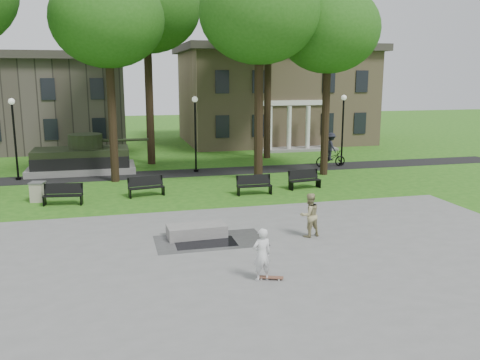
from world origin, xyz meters
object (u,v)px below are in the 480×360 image
at_px(skateboarder, 262,254).
at_px(cyclist, 331,153).
at_px(trash_bin, 38,192).
at_px(park_bench_0, 63,194).
at_px(concrete_block, 197,231).
at_px(friend_watching, 309,215).

xyz_separation_m(skateboarder, cyclist, (9.97, 17.34, 0.11)).
relative_size(cyclist, trash_bin, 2.38).
xyz_separation_m(skateboarder, trash_bin, (-7.73, 11.98, -0.34)).
distance_m(cyclist, park_bench_0, 17.64).
height_order(park_bench_0, trash_bin, park_bench_0).
height_order(concrete_block, trash_bin, trash_bin).
relative_size(concrete_block, friend_watching, 1.32).
bearing_deg(friend_watching, park_bench_0, -51.48).
bearing_deg(trash_bin, park_bench_0, -37.49).
bearing_deg(trash_bin, friend_watching, -38.22).
bearing_deg(concrete_block, park_bench_0, 129.54).
xyz_separation_m(skateboarder, park_bench_0, (-6.50, 11.03, -0.30)).
xyz_separation_m(skateboarder, friend_watching, (2.93, 3.58, 0.04)).
xyz_separation_m(concrete_block, park_bench_0, (-5.31, 6.43, 0.28)).
xyz_separation_m(cyclist, park_bench_0, (-16.47, -6.31, -0.41)).
bearing_deg(skateboarder, friend_watching, -138.69).
relative_size(concrete_block, cyclist, 0.96).
relative_size(skateboarder, cyclist, 0.70).
height_order(cyclist, park_bench_0, cyclist).
bearing_deg(park_bench_0, friend_watching, -29.95).
relative_size(park_bench_0, trash_bin, 1.92).
distance_m(concrete_block, trash_bin, 9.86).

